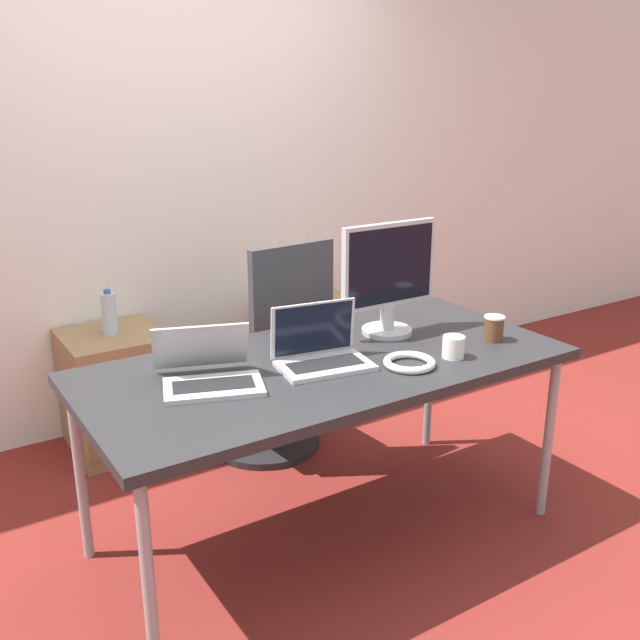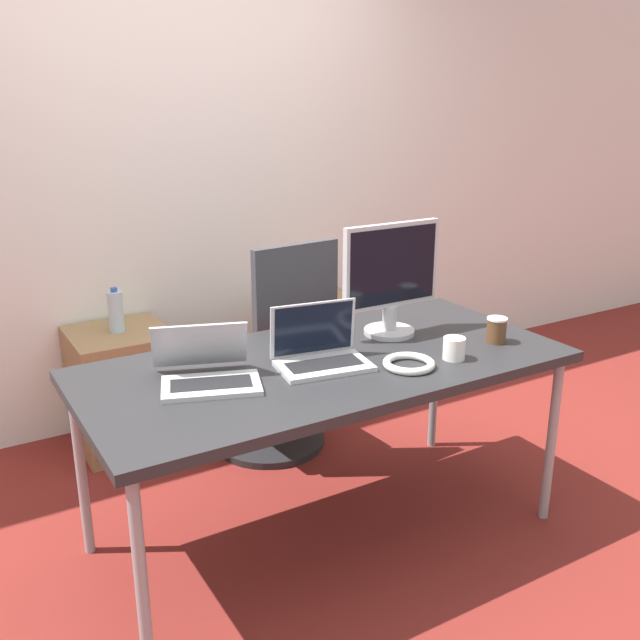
{
  "view_description": "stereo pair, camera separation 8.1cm",
  "coord_description": "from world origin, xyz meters",
  "px_view_note": "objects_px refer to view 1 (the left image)",
  "views": [
    {
      "loc": [
        -1.38,
        -2.12,
        1.75
      ],
      "look_at": [
        0.0,
        0.04,
        0.91
      ],
      "focal_mm": 40.0,
      "sensor_mm": 36.0,
      "label": 1
    },
    {
      "loc": [
        -1.31,
        -2.16,
        1.75
      ],
      "look_at": [
        0.0,
        0.04,
        0.91
      ],
      "focal_mm": 40.0,
      "sensor_mm": 36.0,
      "label": 2
    }
  ],
  "objects_px": {
    "cabinet_right": "(310,348)",
    "laptop_left": "(321,353)",
    "office_chair": "(271,373)",
    "laptop_right": "(209,373)",
    "coffee_cup_brown": "(494,328)",
    "cable_coil": "(409,362)",
    "water_bottle": "(109,313)",
    "monitor": "(389,278)",
    "cabinet_left": "(117,390)",
    "coffee_cup_white": "(453,347)"
  },
  "relations": [
    {
      "from": "cabinet_right",
      "to": "laptop_left",
      "type": "relative_size",
      "value": 1.64
    },
    {
      "from": "office_chair",
      "to": "laptop_left",
      "type": "bearing_deg",
      "value": -104.89
    },
    {
      "from": "laptop_left",
      "to": "laptop_right",
      "type": "height_order",
      "value": "laptop_left"
    },
    {
      "from": "laptop_right",
      "to": "coffee_cup_brown",
      "type": "distance_m",
      "value": 1.19
    },
    {
      "from": "office_chair",
      "to": "laptop_left",
      "type": "height_order",
      "value": "office_chair"
    },
    {
      "from": "cabinet_right",
      "to": "laptop_right",
      "type": "relative_size",
      "value": 1.49
    },
    {
      "from": "cabinet_right",
      "to": "cable_coil",
      "type": "height_order",
      "value": "cable_coil"
    },
    {
      "from": "water_bottle",
      "to": "laptop_right",
      "type": "distance_m",
      "value": 1.19
    },
    {
      "from": "monitor",
      "to": "water_bottle",
      "type": "bearing_deg",
      "value": 128.42
    },
    {
      "from": "laptop_left",
      "to": "laptop_right",
      "type": "xyz_separation_m",
      "value": [
        -0.43,
        0.05,
        -0.0
      ]
    },
    {
      "from": "cabinet_left",
      "to": "laptop_right",
      "type": "bearing_deg",
      "value": -90.01
    },
    {
      "from": "coffee_cup_brown",
      "to": "cable_coil",
      "type": "distance_m",
      "value": 0.47
    },
    {
      "from": "cabinet_right",
      "to": "water_bottle",
      "type": "distance_m",
      "value": 1.21
    },
    {
      "from": "office_chair",
      "to": "water_bottle",
      "type": "bearing_deg",
      "value": 143.76
    },
    {
      "from": "monitor",
      "to": "laptop_left",
      "type": "bearing_deg",
      "value": -159.89
    },
    {
      "from": "cabinet_left",
      "to": "coffee_cup_white",
      "type": "relative_size",
      "value": 7.03
    },
    {
      "from": "office_chair",
      "to": "cabinet_right",
      "type": "xyz_separation_m",
      "value": [
        0.51,
        0.46,
        -0.11
      ]
    },
    {
      "from": "water_bottle",
      "to": "monitor",
      "type": "distance_m",
      "value": 1.42
    },
    {
      "from": "coffee_cup_white",
      "to": "laptop_right",
      "type": "bearing_deg",
      "value": 163.75
    },
    {
      "from": "cable_coil",
      "to": "coffee_cup_brown",
      "type": "bearing_deg",
      "value": 4.41
    },
    {
      "from": "laptop_left",
      "to": "coffee_cup_white",
      "type": "relative_size",
      "value": 4.28
    },
    {
      "from": "laptop_left",
      "to": "coffee_cup_brown",
      "type": "height_order",
      "value": "laptop_left"
    },
    {
      "from": "office_chair",
      "to": "water_bottle",
      "type": "relative_size",
      "value": 4.87
    },
    {
      "from": "monitor",
      "to": "coffee_cup_white",
      "type": "distance_m",
      "value": 0.42
    },
    {
      "from": "monitor",
      "to": "coffee_cup_white",
      "type": "bearing_deg",
      "value": -84.23
    },
    {
      "from": "laptop_left",
      "to": "laptop_right",
      "type": "distance_m",
      "value": 0.43
    },
    {
      "from": "coffee_cup_white",
      "to": "coffee_cup_brown",
      "type": "xyz_separation_m",
      "value": [
        0.27,
        0.06,
        0.01
      ]
    },
    {
      "from": "laptop_right",
      "to": "coffee_cup_brown",
      "type": "relative_size",
      "value": 3.89
    },
    {
      "from": "laptop_left",
      "to": "coffee_cup_brown",
      "type": "xyz_separation_m",
      "value": [
        0.74,
        -0.15,
        0.0
      ]
    },
    {
      "from": "water_bottle",
      "to": "coffee_cup_white",
      "type": "bearing_deg",
      "value": -58.26
    },
    {
      "from": "monitor",
      "to": "coffee_cup_brown",
      "type": "xyz_separation_m",
      "value": [
        0.31,
        -0.31,
        -0.19
      ]
    },
    {
      "from": "monitor",
      "to": "coffee_cup_white",
      "type": "xyz_separation_m",
      "value": [
        0.04,
        -0.37,
        -0.2
      ]
    },
    {
      "from": "office_chair",
      "to": "laptop_right",
      "type": "relative_size",
      "value": 2.7
    },
    {
      "from": "water_bottle",
      "to": "monitor",
      "type": "height_order",
      "value": "monitor"
    },
    {
      "from": "laptop_left",
      "to": "monitor",
      "type": "bearing_deg",
      "value": 20.11
    },
    {
      "from": "laptop_left",
      "to": "coffee_cup_brown",
      "type": "relative_size",
      "value": 3.53
    },
    {
      "from": "office_chair",
      "to": "coffee_cup_brown",
      "type": "distance_m",
      "value": 1.14
    },
    {
      "from": "monitor",
      "to": "coffee_cup_white",
      "type": "relative_size",
      "value": 5.47
    },
    {
      "from": "water_bottle",
      "to": "laptop_right",
      "type": "height_order",
      "value": "laptop_right"
    },
    {
      "from": "laptop_left",
      "to": "cabinet_right",
      "type": "bearing_deg",
      "value": 60.06
    },
    {
      "from": "laptop_left",
      "to": "cabinet_left",
      "type": "bearing_deg",
      "value": 109.02
    },
    {
      "from": "cabinet_left",
      "to": "water_bottle",
      "type": "xyz_separation_m",
      "value": [
        0.0,
        0.0,
        0.41
      ]
    },
    {
      "from": "monitor",
      "to": "coffee_cup_brown",
      "type": "relative_size",
      "value": 4.51
    },
    {
      "from": "laptop_right",
      "to": "cable_coil",
      "type": "relative_size",
      "value": 2.08
    },
    {
      "from": "water_bottle",
      "to": "laptop_left",
      "type": "distance_m",
      "value": 1.32
    },
    {
      "from": "laptop_right",
      "to": "cable_coil",
      "type": "distance_m",
      "value": 0.74
    },
    {
      "from": "laptop_right",
      "to": "coffee_cup_white",
      "type": "xyz_separation_m",
      "value": [
        0.9,
        -0.26,
        -0.0
      ]
    },
    {
      "from": "cabinet_right",
      "to": "laptop_right",
      "type": "xyz_separation_m",
      "value": [
        -1.14,
        -1.19,
        0.51
      ]
    },
    {
      "from": "water_bottle",
      "to": "coffee_cup_brown",
      "type": "xyz_separation_m",
      "value": [
        1.17,
        -1.39,
        0.11
      ]
    },
    {
      "from": "water_bottle",
      "to": "coffee_cup_white",
      "type": "distance_m",
      "value": 1.71
    }
  ]
}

